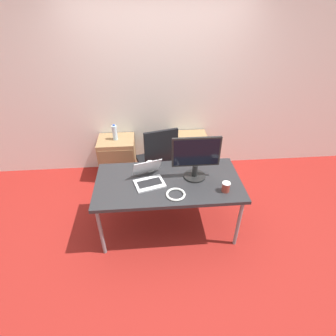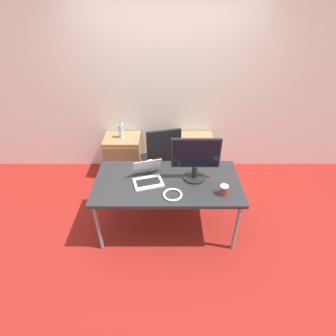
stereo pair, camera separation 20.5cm
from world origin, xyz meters
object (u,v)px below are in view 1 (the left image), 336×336
water_bottle (115,133)px  cable_coil (176,194)px  cabinet_left (118,157)px  monitor (196,157)px  office_chair (158,167)px  coffee_cup_white (150,166)px  coffee_cup_brown (226,187)px  cabinet_right (189,154)px  laptop_center (149,178)px

water_bottle → cable_coil: size_ratio=1.17×
cabinet_left → monitor: (0.99, -1.11, 0.66)m
office_chair → coffee_cup_white: (-0.11, -0.52, 0.38)m
office_chair → coffee_cup_white: 0.66m
monitor → coffee_cup_brown: 0.45m
cabinet_left → cabinet_right: size_ratio=1.00×
coffee_cup_white → coffee_cup_brown: bearing=-29.8°
office_chair → cabinet_right: bearing=39.0°
cabinet_right → cable_coil: bearing=-104.6°
office_chair → monitor: monitor is taller
office_chair → water_bottle: bearing=145.0°
laptop_center → monitor: bearing=4.3°
cabinet_right → monitor: 1.30m
cabinet_left → cabinet_right: (1.11, 0.00, 0.00)m
laptop_center → cabinet_left: bearing=112.2°
cabinet_left → monitor: 1.63m
water_bottle → monitor: size_ratio=0.45×
laptop_center → coffee_cup_brown: (0.81, -0.24, 0.01)m
cabinet_left → laptop_center: (0.47, -1.15, 0.44)m
water_bottle → monitor: (0.99, -1.12, 0.23)m
cabinet_left → coffee_cup_white: bearing=-62.5°
cabinet_left → cabinet_right: same height
coffee_cup_white → coffee_cup_brown: coffee_cup_white is taller
cable_coil → laptop_center: bearing=136.1°
coffee_cup_white → cable_coil: size_ratio=0.55×
cabinet_left → coffee_cup_brown: (1.28, -1.39, 0.45)m
cabinet_left → cable_coil: cable_coil is taller
cabinet_left → coffee_cup_brown: 1.94m
office_chair → cable_coil: size_ratio=5.13×
office_chair → water_bottle: (-0.60, 0.42, 0.36)m
coffee_cup_white → office_chair: bearing=78.3°
cabinet_right → office_chair: bearing=-141.0°
cabinet_right → laptop_center: (-0.64, -1.15, 0.44)m
cabinet_right → coffee_cup_white: bearing=-123.5°
office_chair → monitor: 0.99m
laptop_center → cable_coil: 0.38m
water_bottle → cable_coil: water_bottle is taller
coffee_cup_brown → cabinet_right: bearing=96.8°
office_chair → cabinet_left: 0.73m
water_bottle → monitor: bearing=-48.3°
office_chair → laptop_center: office_chair is taller
cabinet_right → water_bottle: size_ratio=2.64×
cabinet_left → cable_coil: (0.74, -1.42, 0.41)m
coffee_cup_brown → cabinet_left: bearing=132.6°
office_chair → coffee_cup_brown: office_chair is taller
cabinet_right → water_bottle: 1.19m
cabinet_left → coffee_cup_white: (0.49, -0.94, 0.45)m
water_bottle → coffee_cup_brown: size_ratio=2.17×
office_chair → coffee_cup_white: bearing=-101.7°
monitor → coffee_cup_brown: size_ratio=4.78×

